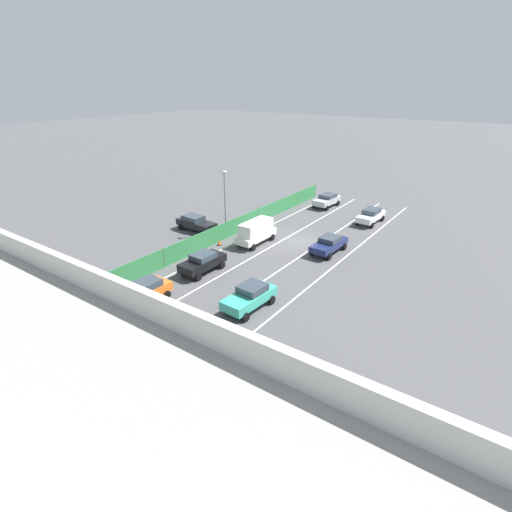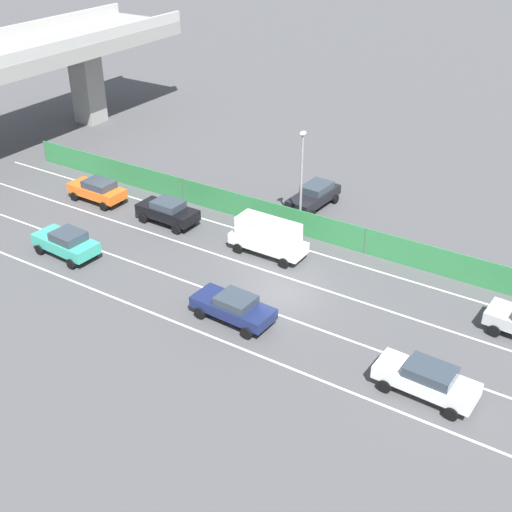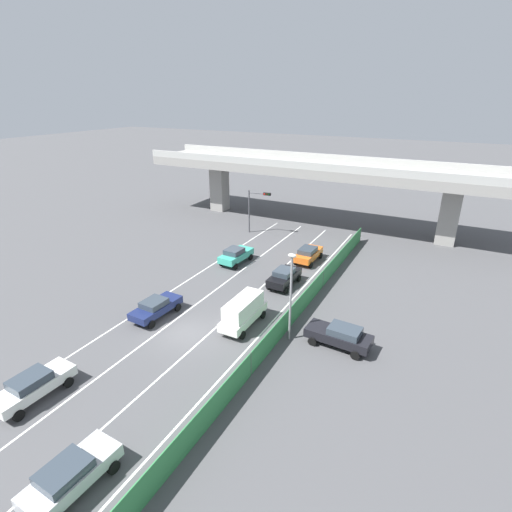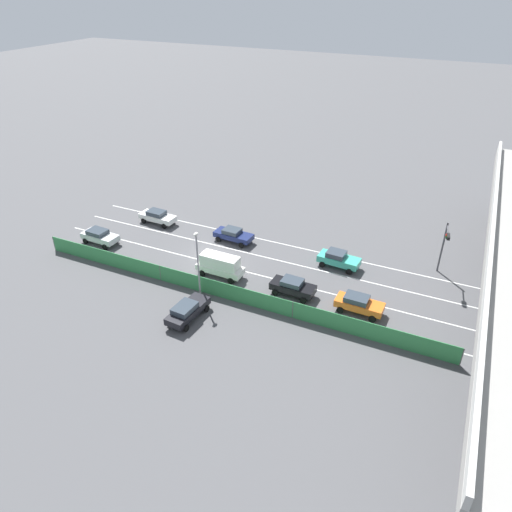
# 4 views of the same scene
# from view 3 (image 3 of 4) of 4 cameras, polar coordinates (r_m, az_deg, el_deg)

# --- Properties ---
(ground_plane) EXTENTS (300.00, 300.00, 0.00)m
(ground_plane) POSITION_cam_3_polar(r_m,az_deg,el_deg) (30.80, -10.40, -10.90)
(ground_plane) COLOR #4C4C4F
(lane_line_left_edge) EXTENTS (0.14, 46.28, 0.01)m
(lane_line_left_edge) POSITION_cam_3_polar(r_m,az_deg,el_deg) (37.15, -12.03, -4.87)
(lane_line_left_edge) COLOR silver
(lane_line_left_edge) RESTS_ON ground
(lane_line_mid_left) EXTENTS (0.14, 46.28, 0.01)m
(lane_line_mid_left) POSITION_cam_3_polar(r_m,az_deg,el_deg) (35.21, -7.58, -6.15)
(lane_line_mid_left) COLOR silver
(lane_line_mid_left) RESTS_ON ground
(lane_line_mid_right) EXTENTS (0.14, 46.28, 0.01)m
(lane_line_mid_right) POSITION_cam_3_polar(r_m,az_deg,el_deg) (33.53, -2.64, -7.53)
(lane_line_mid_right) COLOR silver
(lane_line_mid_right) RESTS_ON ground
(lane_line_right_edge) EXTENTS (0.14, 46.28, 0.01)m
(lane_line_right_edge) POSITION_cam_3_polar(r_m,az_deg,el_deg) (32.14, 2.82, -8.97)
(lane_line_right_edge) COLOR silver
(lane_line_right_edge) RESTS_ON ground
(elevated_overpass) EXTENTS (50.05, 8.12, 8.99)m
(elevated_overpass) POSITION_cam_3_polar(r_m,az_deg,el_deg) (53.67, 9.42, 11.79)
(elevated_overpass) COLOR gray
(elevated_overpass) RESTS_ON ground
(green_fence) EXTENTS (0.10, 42.38, 1.74)m
(green_fence) POSITION_cam_3_polar(r_m,az_deg,el_deg) (31.18, 5.45, -8.27)
(green_fence) COLOR #338447
(green_fence) RESTS_ON ground
(car_hatchback_white) EXTENTS (2.08, 4.66, 1.62)m
(car_hatchback_white) POSITION_cam_3_polar(r_m,az_deg,el_deg) (27.61, -29.55, -15.96)
(car_hatchback_white) COLOR silver
(car_hatchback_white) RESTS_ON ground
(car_sedan_silver) EXTENTS (2.22, 4.42, 1.60)m
(car_sedan_silver) POSITION_cam_3_polar(r_m,az_deg,el_deg) (21.87, -25.27, -26.71)
(car_sedan_silver) COLOR #B7BABC
(car_sedan_silver) RESTS_ON ground
(car_sedan_black) EXTENTS (2.07, 4.29, 1.64)m
(car_sedan_black) POSITION_cam_3_polar(r_m,az_deg,el_deg) (36.97, 4.11, -2.96)
(car_sedan_black) COLOR black
(car_sedan_black) RESTS_ON ground
(car_taxi_orange) EXTENTS (2.03, 4.34, 1.64)m
(car_taxi_orange) POSITION_cam_3_polar(r_m,az_deg,el_deg) (42.41, 7.58, 0.34)
(car_taxi_orange) COLOR orange
(car_taxi_orange) RESTS_ON ground
(car_taxi_teal) EXTENTS (2.25, 4.40, 1.71)m
(car_taxi_teal) POSITION_cam_3_polar(r_m,az_deg,el_deg) (41.77, -2.95, 0.18)
(car_taxi_teal) COLOR teal
(car_taxi_teal) RESTS_ON ground
(car_sedan_navy) EXTENTS (2.18, 4.55, 1.53)m
(car_sedan_navy) POSITION_cam_3_polar(r_m,az_deg,el_deg) (32.93, -14.31, -7.16)
(car_sedan_navy) COLOR navy
(car_sedan_navy) RESTS_ON ground
(car_van_white) EXTENTS (1.96, 4.85, 2.32)m
(car_van_white) POSITION_cam_3_polar(r_m,az_deg,el_deg) (30.57, -1.85, -7.91)
(car_van_white) COLOR silver
(car_van_white) RESTS_ON ground
(parked_sedan_dark) EXTENTS (4.73, 2.22, 1.64)m
(parked_sedan_dark) POSITION_cam_3_polar(r_m,az_deg,el_deg) (29.03, 12.03, -11.14)
(parked_sedan_dark) COLOR black
(parked_sedan_dark) RESTS_ON ground
(traffic_light) EXTENTS (2.95, 0.62, 5.55)m
(traffic_light) POSITION_cam_3_polar(r_m,az_deg,el_deg) (50.07, 0.01, 7.58)
(traffic_light) COLOR #47474C
(traffic_light) RESTS_ON ground
(street_lamp) EXTENTS (0.60, 0.36, 6.79)m
(street_lamp) POSITION_cam_3_polar(r_m,az_deg,el_deg) (27.66, 5.08, -4.73)
(street_lamp) COLOR gray
(street_lamp) RESTS_ON ground
(traffic_cone) EXTENTS (0.47, 0.47, 0.64)m
(traffic_cone) POSITION_cam_3_polar(r_m,az_deg,el_deg) (32.00, 4.62, -8.56)
(traffic_cone) COLOR orange
(traffic_cone) RESTS_ON ground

